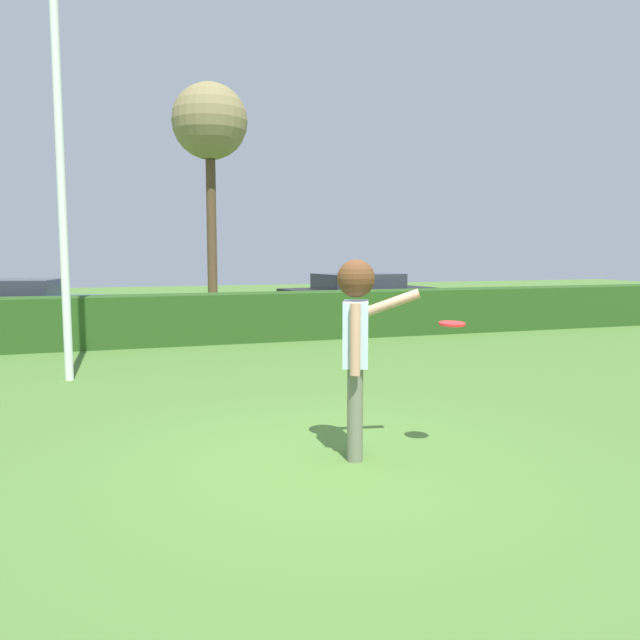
{
  "coord_description": "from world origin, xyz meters",
  "views": [
    {
      "loc": [
        -1.84,
        -5.15,
        1.85
      ],
      "look_at": [
        0.24,
        1.09,
        1.15
      ],
      "focal_mm": 35.91,
      "sensor_mm": 36.0,
      "label": 1
    }
  ],
  "objects_px": {
    "bare_elm_tree": "(210,125)",
    "frisbee": "(452,324)",
    "parked_car_black": "(358,294)",
    "person": "(357,333)",
    "parked_car_blue": "(6,305)",
    "lamppost": "(58,107)"
  },
  "relations": [
    {
      "from": "frisbee",
      "to": "lamppost",
      "type": "relative_size",
      "value": 0.03
    },
    {
      "from": "parked_car_black",
      "to": "bare_elm_tree",
      "type": "bearing_deg",
      "value": 148.16
    },
    {
      "from": "parked_car_blue",
      "to": "bare_elm_tree",
      "type": "bearing_deg",
      "value": 32.73
    },
    {
      "from": "lamppost",
      "to": "parked_car_black",
      "type": "height_order",
      "value": "lamppost"
    },
    {
      "from": "frisbee",
      "to": "parked_car_black",
      "type": "xyz_separation_m",
      "value": [
        3.71,
        11.46,
        -0.53
      ]
    },
    {
      "from": "frisbee",
      "to": "parked_car_black",
      "type": "distance_m",
      "value": 12.06
    },
    {
      "from": "bare_elm_tree",
      "to": "person",
      "type": "bearing_deg",
      "value": -93.62
    },
    {
      "from": "parked_car_black",
      "to": "lamppost",
      "type": "bearing_deg",
      "value": -137.19
    },
    {
      "from": "person",
      "to": "parked_car_black",
      "type": "relative_size",
      "value": 0.4
    },
    {
      "from": "frisbee",
      "to": "parked_car_black",
      "type": "height_order",
      "value": "parked_car_black"
    },
    {
      "from": "frisbee",
      "to": "parked_car_blue",
      "type": "xyz_separation_m",
      "value": [
        -5.03,
        10.49,
        -0.53
      ]
    },
    {
      "from": "lamppost",
      "to": "bare_elm_tree",
      "type": "relative_size",
      "value": 1.06
    },
    {
      "from": "parked_car_blue",
      "to": "bare_elm_tree",
      "type": "distance_m",
      "value": 7.67
    },
    {
      "from": "bare_elm_tree",
      "to": "frisbee",
      "type": "bearing_deg",
      "value": -90.15
    },
    {
      "from": "frisbee",
      "to": "bare_elm_tree",
      "type": "xyz_separation_m",
      "value": [
        0.04,
        13.75,
        4.23
      ]
    },
    {
      "from": "person",
      "to": "bare_elm_tree",
      "type": "height_order",
      "value": "bare_elm_tree"
    },
    {
      "from": "frisbee",
      "to": "lamppost",
      "type": "xyz_separation_m",
      "value": [
        -3.47,
        4.81,
        2.64
      ]
    },
    {
      "from": "parked_car_black",
      "to": "person",
      "type": "bearing_deg",
      "value": -111.98
    },
    {
      "from": "lamppost",
      "to": "bare_elm_tree",
      "type": "height_order",
      "value": "lamppost"
    },
    {
      "from": "frisbee",
      "to": "parked_car_blue",
      "type": "relative_size",
      "value": 0.05
    },
    {
      "from": "parked_car_blue",
      "to": "bare_elm_tree",
      "type": "xyz_separation_m",
      "value": [
        5.06,
        3.26,
        4.75
      ]
    },
    {
      "from": "frisbee",
      "to": "bare_elm_tree",
      "type": "relative_size",
      "value": 0.04
    }
  ]
}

